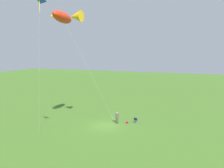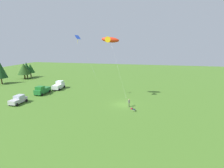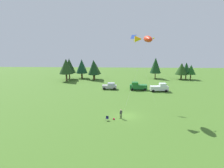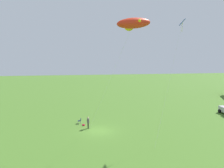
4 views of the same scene
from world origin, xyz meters
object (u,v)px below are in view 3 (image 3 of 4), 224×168
at_px(car_silver_compact, 110,86).
at_px(truck_green_flatbed, 138,86).
at_px(folding_chair, 107,118).
at_px(truck_white_pickup, 160,88).
at_px(person_kite_flyer, 121,113).
at_px(kite_diamond_blue, 134,39).
at_px(backpack_on_grass, 114,119).
at_px(kite_large_fish, 146,39).

distance_m(car_silver_compact, truck_green_flatbed, 8.22).
distance_m(folding_chair, truck_white_pickup, 27.44).
relative_size(person_kite_flyer, car_silver_compact, 0.41).
xyz_separation_m(car_silver_compact, kite_diamond_blue, (6.20, -12.72, 13.53)).
bearing_deg(truck_green_flatbed, kite_diamond_blue, 81.15).
height_order(truck_white_pickup, kite_diamond_blue, kite_diamond_blue).
xyz_separation_m(backpack_on_grass, truck_white_pickup, (12.15, 23.45, 0.99)).
height_order(person_kite_flyer, kite_large_fish, kite_large_fish).
height_order(person_kite_flyer, kite_diamond_blue, kite_diamond_blue).
relative_size(folding_chair, kite_diamond_blue, 0.05).
distance_m(backpack_on_grass, kite_diamond_blue, 19.81).
height_order(truck_green_flatbed, kite_large_fish, kite_large_fish).
bearing_deg(person_kite_flyer, truck_green_flatbed, 148.77).
height_order(person_kite_flyer, truck_white_pickup, truck_white_pickup).
bearing_deg(folding_chair, kite_large_fish, 138.72).
xyz_separation_m(person_kite_flyer, truck_green_flatbed, (4.83, 24.40, 0.08)).
xyz_separation_m(person_kite_flyer, truck_white_pickup, (10.88, 22.78, 0.08)).
distance_m(person_kite_flyer, truck_white_pickup, 25.24).
bearing_deg(backpack_on_grass, folding_chair, -155.42).
xyz_separation_m(folding_chair, truck_white_pickup, (13.32, 23.99, 0.61)).
relative_size(truck_green_flatbed, truck_white_pickup, 0.98).
bearing_deg(car_silver_compact, kite_diamond_blue, -64.53).
relative_size(backpack_on_grass, car_silver_compact, 0.08).
height_order(car_silver_compact, kite_large_fish, kite_large_fish).
relative_size(folding_chair, truck_white_pickup, 0.16).
height_order(folding_chair, truck_green_flatbed, truck_green_flatbed).
bearing_deg(truck_green_flatbed, car_silver_compact, -3.99).
bearing_deg(kite_large_fish, kite_diamond_blue, 104.71).
height_order(person_kite_flyer, truck_green_flatbed, truck_green_flatbed).
height_order(truck_green_flatbed, kite_diamond_blue, kite_diamond_blue).
height_order(folding_chair, kite_diamond_blue, kite_diamond_blue).
relative_size(car_silver_compact, truck_white_pickup, 0.82).
bearing_deg(backpack_on_grass, car_silver_compact, 94.64).
bearing_deg(backpack_on_grass, person_kite_flyer, 27.94).
bearing_deg(truck_green_flatbed, person_kite_flyer, 79.34).
relative_size(backpack_on_grass, kite_diamond_blue, 0.02).
xyz_separation_m(kite_large_fish, kite_diamond_blue, (-1.83, 6.99, 0.15)).
height_order(car_silver_compact, truck_green_flatbed, truck_green_flatbed).
distance_m(person_kite_flyer, car_silver_compact, 25.28).
bearing_deg(person_kite_flyer, backpack_on_grass, -82.10).
bearing_deg(person_kite_flyer, truck_white_pickup, 134.43).
relative_size(person_kite_flyer, backpack_on_grass, 5.44).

